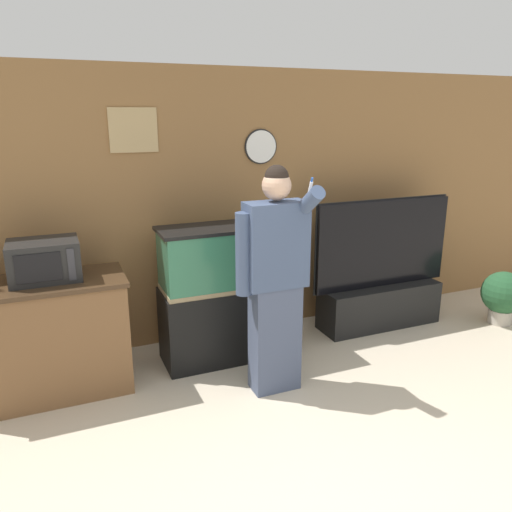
# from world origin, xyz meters

# --- Properties ---
(wall_back_paneled) EXTENTS (10.00, 0.08, 2.60)m
(wall_back_paneled) POSITION_xyz_m (0.00, 2.84, 1.30)
(wall_back_paneled) COLOR olive
(wall_back_paneled) RESTS_ON ground_plane
(counter_island) EXTENTS (1.24, 0.62, 0.95)m
(counter_island) POSITION_xyz_m (-1.46, 2.25, 0.48)
(counter_island) COLOR brown
(counter_island) RESTS_ON ground_plane
(microwave) EXTENTS (0.51, 0.41, 0.31)m
(microwave) POSITION_xyz_m (-1.42, 2.29, 1.10)
(microwave) COLOR black
(microwave) RESTS_ON counter_island
(aquarium_on_stand) EXTENTS (1.13, 0.48, 1.24)m
(aquarium_on_stand) POSITION_xyz_m (0.03, 2.29, 0.62)
(aquarium_on_stand) COLOR black
(aquarium_on_stand) RESTS_ON ground_plane
(tv_on_stand) EXTENTS (1.57, 0.40, 1.36)m
(tv_on_stand) POSITION_xyz_m (1.78, 2.34, 0.40)
(tv_on_stand) COLOR black
(tv_on_stand) RESTS_ON ground_plane
(person_standing) EXTENTS (0.57, 0.43, 1.82)m
(person_standing) POSITION_xyz_m (0.22, 1.61, 0.95)
(person_standing) COLOR #424C66
(person_standing) RESTS_ON ground_plane
(potted_plant) EXTENTS (0.45, 0.45, 0.57)m
(potted_plant) POSITION_xyz_m (3.03, 1.87, 0.32)
(potted_plant) COLOR #B2A899
(potted_plant) RESTS_ON ground_plane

